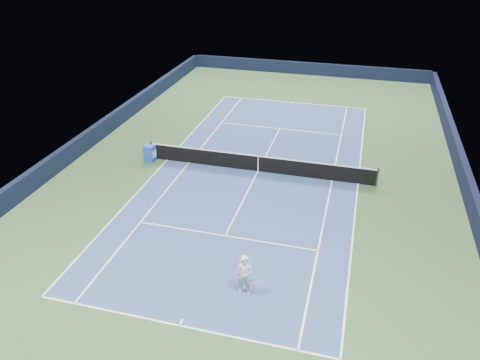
# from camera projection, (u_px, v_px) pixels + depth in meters

# --- Properties ---
(ground) EXTENTS (40.00, 40.00, 0.00)m
(ground) POSITION_uv_depth(u_px,v_px,m) (258.00, 171.00, 26.19)
(ground) COLOR #2E4C29
(ground) RESTS_ON ground
(wall_far) EXTENTS (22.00, 0.35, 1.10)m
(wall_far) POSITION_uv_depth(u_px,v_px,m) (308.00, 69.00, 42.69)
(wall_far) COLOR black
(wall_far) RESTS_ON ground
(wall_right) EXTENTS (0.35, 40.00, 1.10)m
(wall_right) POSITION_uv_depth(u_px,v_px,m) (468.00, 188.00, 23.45)
(wall_right) COLOR black
(wall_right) RESTS_ON ground
(wall_left) EXTENTS (0.35, 40.00, 1.10)m
(wall_left) POSITION_uv_depth(u_px,v_px,m) (85.00, 142.00, 28.40)
(wall_left) COLOR black
(wall_left) RESTS_ON ground
(court_surface) EXTENTS (10.97, 23.77, 0.01)m
(court_surface) POSITION_uv_depth(u_px,v_px,m) (258.00, 171.00, 26.19)
(court_surface) COLOR navy
(court_surface) RESTS_ON ground
(baseline_far) EXTENTS (10.97, 0.08, 0.00)m
(baseline_far) POSITION_uv_depth(u_px,v_px,m) (293.00, 102.00, 36.24)
(baseline_far) COLOR white
(baseline_far) RESTS_ON ground
(baseline_near) EXTENTS (10.97, 0.08, 0.00)m
(baseline_near) POSITION_uv_depth(u_px,v_px,m) (180.00, 326.00, 16.13)
(baseline_near) COLOR white
(baseline_near) RESTS_ON ground
(sideline_doubles_right) EXTENTS (0.08, 23.77, 0.00)m
(sideline_doubles_right) POSITION_uv_depth(u_px,v_px,m) (358.00, 184.00, 24.93)
(sideline_doubles_right) COLOR white
(sideline_doubles_right) RESTS_ON ground
(sideline_doubles_left) EXTENTS (0.08, 23.77, 0.00)m
(sideline_doubles_left) POSITION_uv_depth(u_px,v_px,m) (167.00, 160.00, 27.44)
(sideline_doubles_left) COLOR white
(sideline_doubles_left) RESTS_ON ground
(sideline_singles_right) EXTENTS (0.08, 23.77, 0.00)m
(sideline_singles_right) POSITION_uv_depth(u_px,v_px,m) (332.00, 180.00, 25.25)
(sideline_singles_right) COLOR white
(sideline_singles_right) RESTS_ON ground
(sideline_singles_left) EXTENTS (0.08, 23.77, 0.00)m
(sideline_singles_left) POSITION_uv_depth(u_px,v_px,m) (189.00, 163.00, 27.13)
(sideline_singles_left) COLOR white
(sideline_singles_left) RESTS_ON ground
(service_line_far) EXTENTS (8.23, 0.08, 0.00)m
(service_line_far) POSITION_uv_depth(u_px,v_px,m) (280.00, 129.00, 31.60)
(service_line_far) COLOR white
(service_line_far) RESTS_ON ground
(service_line_near) EXTENTS (8.23, 0.08, 0.00)m
(service_line_near) POSITION_uv_depth(u_px,v_px,m) (225.00, 236.00, 20.77)
(service_line_near) COLOR white
(service_line_near) RESTS_ON ground
(center_service_line) EXTENTS (0.08, 12.80, 0.00)m
(center_service_line) POSITION_uv_depth(u_px,v_px,m) (258.00, 171.00, 26.19)
(center_service_line) COLOR white
(center_service_line) RESTS_ON ground
(center_mark_far) EXTENTS (0.08, 0.30, 0.00)m
(center_mark_far) POSITION_uv_depth(u_px,v_px,m) (293.00, 103.00, 36.11)
(center_mark_far) COLOR white
(center_mark_far) RESTS_ON ground
(center_mark_near) EXTENTS (0.08, 0.30, 0.00)m
(center_mark_near) POSITION_uv_depth(u_px,v_px,m) (181.00, 322.00, 16.26)
(center_mark_near) COLOR white
(center_mark_near) RESTS_ON ground
(tennis_net) EXTENTS (12.90, 0.10, 1.07)m
(tennis_net) POSITION_uv_depth(u_px,v_px,m) (258.00, 163.00, 25.95)
(tennis_net) COLOR black
(tennis_net) RESTS_ON ground
(sponsor_cube) EXTENTS (0.63, 0.58, 0.95)m
(sponsor_cube) POSITION_uv_depth(u_px,v_px,m) (150.00, 153.00, 27.17)
(sponsor_cube) COLOR blue
(sponsor_cube) RESTS_ON ground
(tennis_player) EXTENTS (0.80, 1.26, 2.28)m
(tennis_player) POSITION_uv_depth(u_px,v_px,m) (245.00, 275.00, 17.16)
(tennis_player) COLOR silver
(tennis_player) RESTS_ON ground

